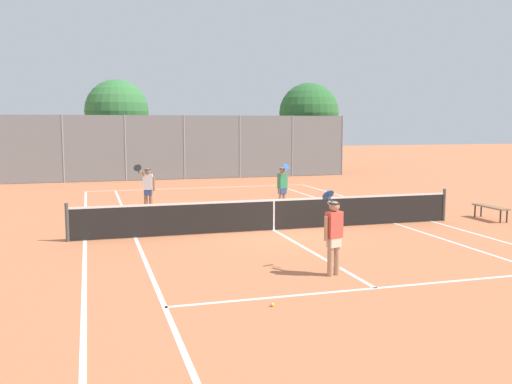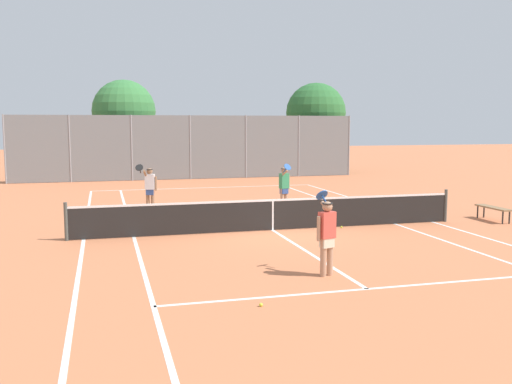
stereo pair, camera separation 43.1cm
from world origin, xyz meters
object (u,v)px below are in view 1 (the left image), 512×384
(player_far_right, at_px, (283,185))
(loose_tennis_ball_3, at_px, (389,217))
(tree_behind_right, at_px, (309,114))
(loose_tennis_ball_5, at_px, (272,305))
(loose_tennis_ball_4, at_px, (266,222))
(tree_behind_left, at_px, (116,113))
(tennis_net, at_px, (274,214))
(loose_tennis_ball_1, at_px, (342,227))
(loose_tennis_ball_0, at_px, (336,219))
(player_far_left, at_px, (148,187))
(player_near_side, at_px, (334,233))
(loose_tennis_ball_2, at_px, (282,228))
(courtside_bench, at_px, (491,208))

(player_far_right, bearing_deg, loose_tennis_ball_3, -43.61)
(player_far_right, height_order, tree_behind_right, tree_behind_right)
(loose_tennis_ball_5, bearing_deg, loose_tennis_ball_4, 73.22)
(player_far_right, distance_m, loose_tennis_ball_3, 4.10)
(loose_tennis_ball_5, bearing_deg, tree_behind_left, 92.86)
(tennis_net, relative_size, loose_tennis_ball_1, 181.82)
(loose_tennis_ball_0, xyz_separation_m, tree_behind_right, (6.09, 17.87, 3.78))
(loose_tennis_ball_1, xyz_separation_m, loose_tennis_ball_5, (-4.46, -6.69, 0.00))
(player_far_left, distance_m, loose_tennis_ball_1, 7.40)
(loose_tennis_ball_5, bearing_deg, player_far_right, 70.01)
(tree_behind_right, bearing_deg, player_far_right, -114.86)
(player_near_side, distance_m, loose_tennis_ball_2, 5.55)
(tennis_net, relative_size, player_near_side, 6.76)
(loose_tennis_ball_2, distance_m, loose_tennis_ball_3, 4.26)
(loose_tennis_ball_1, bearing_deg, player_near_side, -116.90)
(loose_tennis_ball_4, distance_m, courtside_bench, 7.59)
(loose_tennis_ball_3, relative_size, loose_tennis_ball_4, 1.00)
(loose_tennis_ball_4, xyz_separation_m, courtside_bench, (7.42, -1.52, 0.38))
(tennis_net, relative_size, courtside_bench, 8.00)
(courtside_bench, xyz_separation_m, tree_behind_right, (1.10, 19.37, 3.41))
(loose_tennis_ball_1, height_order, courtside_bench, courtside_bench)
(player_far_left, xyz_separation_m, loose_tennis_ball_4, (3.44, -3.47, -0.89))
(loose_tennis_ball_2, xyz_separation_m, courtside_bench, (7.28, -0.43, 0.38))
(loose_tennis_ball_2, relative_size, tree_behind_left, 0.01)
(loose_tennis_ball_4, bearing_deg, loose_tennis_ball_3, -3.37)
(loose_tennis_ball_5, relative_size, tree_behind_left, 0.01)
(tree_behind_right, bearing_deg, tree_behind_left, 177.26)
(player_near_side, xyz_separation_m, loose_tennis_ball_4, (0.56, 6.52, -0.89))
(courtside_bench, bearing_deg, tree_behind_right, 86.75)
(player_far_right, distance_m, loose_tennis_ball_0, 2.87)
(player_near_side, distance_m, tree_behind_left, 25.34)
(player_far_left, relative_size, player_far_right, 1.00)
(courtside_bench, bearing_deg, loose_tennis_ball_1, 179.37)
(loose_tennis_ball_2, bearing_deg, player_near_side, -97.47)
(courtside_bench, relative_size, tree_behind_left, 0.26)
(tennis_net, distance_m, player_far_right, 4.10)
(loose_tennis_ball_3, bearing_deg, player_far_right, 136.39)
(loose_tennis_ball_2, bearing_deg, tree_behind_right, 66.14)
(loose_tennis_ball_1, bearing_deg, loose_tennis_ball_3, 27.53)
(loose_tennis_ball_4, bearing_deg, tree_behind_right, 64.47)
(tree_behind_left, bearing_deg, loose_tennis_ball_1, -73.78)
(player_far_right, xyz_separation_m, courtside_bench, (6.01, -4.03, -0.52))
(loose_tennis_ball_0, relative_size, loose_tennis_ball_1, 1.00)
(loose_tennis_ball_0, relative_size, loose_tennis_ball_2, 1.00)
(player_far_right, xyz_separation_m, loose_tennis_ball_1, (0.58, -3.97, -0.89))
(loose_tennis_ball_4, xyz_separation_m, tree_behind_left, (-3.79, 18.44, 3.83))
(player_near_side, relative_size, loose_tennis_ball_5, 26.88)
(player_far_right, distance_m, tree_behind_left, 17.01)
(tennis_net, height_order, loose_tennis_ball_4, tennis_net)
(tennis_net, distance_m, loose_tennis_ball_1, 2.23)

